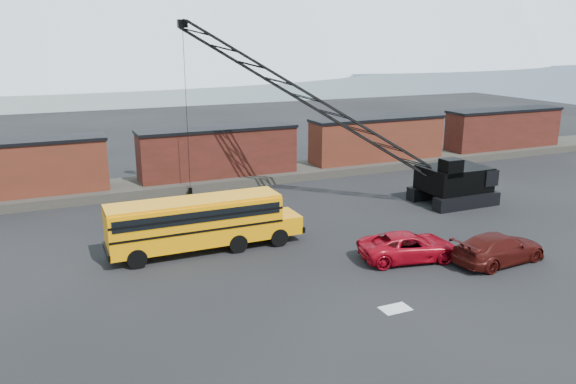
# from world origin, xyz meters

# --- Properties ---
(ground) EXTENTS (160.00, 160.00, 0.00)m
(ground) POSITION_xyz_m (0.00, 0.00, 0.00)
(ground) COLOR black
(ground) RESTS_ON ground
(gravel_berm) EXTENTS (120.00, 5.00, 0.70)m
(gravel_berm) POSITION_xyz_m (0.00, 22.00, 0.35)
(gravel_berm) COLOR #433E37
(gravel_berm) RESTS_ON ground
(boxcar_west_near) EXTENTS (13.70, 3.10, 4.17)m
(boxcar_west_near) POSITION_xyz_m (-16.00, 22.00, 2.76)
(boxcar_west_near) COLOR #4B2015
(boxcar_west_near) RESTS_ON gravel_berm
(boxcar_mid) EXTENTS (13.70, 3.10, 4.17)m
(boxcar_mid) POSITION_xyz_m (0.00, 22.00, 2.76)
(boxcar_mid) COLOR #4F1A16
(boxcar_mid) RESTS_ON gravel_berm
(boxcar_east_near) EXTENTS (13.70, 3.10, 4.17)m
(boxcar_east_near) POSITION_xyz_m (16.00, 22.00, 2.76)
(boxcar_east_near) COLOR #4B2015
(boxcar_east_near) RESTS_ON gravel_berm
(boxcar_east_far) EXTENTS (13.70, 3.10, 4.17)m
(boxcar_east_far) POSITION_xyz_m (32.00, 22.00, 2.76)
(boxcar_east_far) COLOR #4F1A16
(boxcar_east_far) RESTS_ON gravel_berm
(snow_patch) EXTENTS (1.40, 0.90, 0.02)m
(snow_patch) POSITION_xyz_m (0.50, -4.00, 0.01)
(snow_patch) COLOR silver
(snow_patch) RESTS_ON ground
(school_bus) EXTENTS (11.65, 2.65, 3.19)m
(school_bus) POSITION_xyz_m (-5.71, 6.87, 1.79)
(school_bus) COLOR orange
(school_bus) RESTS_ON ground
(red_pickup) EXTENTS (6.08, 3.68, 1.58)m
(red_pickup) POSITION_xyz_m (4.63, 0.79, 0.79)
(red_pickup) COLOR #A80818
(red_pickup) RESTS_ON ground
(maroon_suv) EXTENTS (5.95, 2.82, 1.68)m
(maroon_suv) POSITION_xyz_m (8.99, -1.60, 0.84)
(maroon_suv) COLOR #400E0B
(maroon_suv) RESTS_ON ground
(crawler_crane) EXTENTS (21.11, 12.72, 13.70)m
(crawler_crane) POSITION_xyz_m (4.78, 14.11, 7.76)
(crawler_crane) COLOR black
(crawler_crane) RESTS_ON ground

